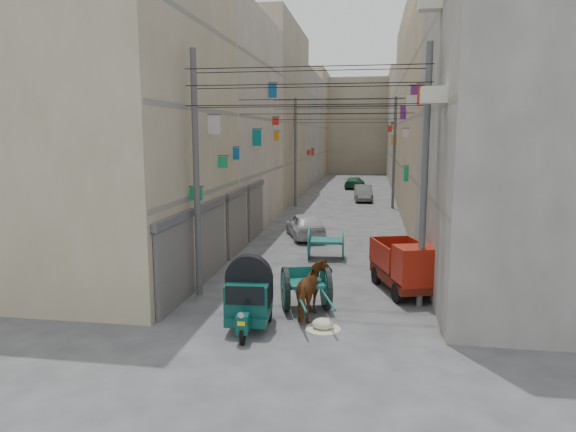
% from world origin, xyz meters
% --- Properties ---
extents(ground, '(140.00, 140.00, 0.00)m').
position_xyz_m(ground, '(0.00, 0.00, 0.00)').
color(ground, '#404143').
rests_on(ground, ground).
extents(building_row_left, '(8.00, 62.00, 14.00)m').
position_xyz_m(building_row_left, '(-8.00, 34.13, 6.46)').
color(building_row_left, '#BBA98D').
rests_on(building_row_left, ground).
extents(building_row_right, '(8.00, 62.00, 14.00)m').
position_xyz_m(building_row_right, '(8.00, 34.13, 6.46)').
color(building_row_right, '#A49F99').
rests_on(building_row_right, ground).
extents(end_cap_building, '(22.00, 10.00, 13.00)m').
position_xyz_m(end_cap_building, '(0.00, 66.00, 6.50)').
color(end_cap_building, tan).
rests_on(end_cap_building, ground).
extents(shutters_left, '(0.18, 14.40, 2.88)m').
position_xyz_m(shutters_left, '(-3.92, 10.38, 1.49)').
color(shutters_left, '#45454A').
rests_on(shutters_left, ground).
extents(signboards, '(8.22, 40.52, 5.67)m').
position_xyz_m(signboards, '(-0.01, 21.66, 3.43)').
color(signboards, orange).
rests_on(signboards, ground).
extents(ac_units, '(0.70, 6.55, 3.35)m').
position_xyz_m(ac_units, '(3.65, 7.67, 7.43)').
color(ac_units, silver).
rests_on(ac_units, ground).
extents(utility_poles, '(7.40, 22.20, 8.00)m').
position_xyz_m(utility_poles, '(0.00, 17.00, 4.00)').
color(utility_poles, '#505053').
rests_on(utility_poles, ground).
extents(overhead_cables, '(7.40, 22.52, 1.12)m').
position_xyz_m(overhead_cables, '(0.00, 14.40, 6.77)').
color(overhead_cables, black).
rests_on(overhead_cables, ground).
extents(auto_rickshaw, '(1.41, 2.29, 1.58)m').
position_xyz_m(auto_rickshaw, '(-1.24, 3.33, 0.93)').
color(auto_rickshaw, black).
rests_on(auto_rickshaw, ground).
extents(tonga_cart, '(1.95, 3.20, 1.36)m').
position_xyz_m(tonga_cart, '(0.12, 5.07, 0.71)').
color(tonga_cart, black).
rests_on(tonga_cart, ground).
extents(mini_truck, '(2.36, 3.54, 1.83)m').
position_xyz_m(mini_truck, '(3.31, 7.03, 0.88)').
color(mini_truck, black).
rests_on(mini_truck, ground).
extents(second_cart, '(1.62, 1.46, 1.36)m').
position_xyz_m(second_cart, '(0.15, 11.71, 0.73)').
color(second_cart, '#155E58').
rests_on(second_cart, ground).
extents(feed_sack, '(0.61, 0.49, 0.31)m').
position_xyz_m(feed_sack, '(0.79, 3.57, 0.15)').
color(feed_sack, beige).
rests_on(feed_sack, ground).
extents(horse, '(0.98, 1.95, 1.61)m').
position_xyz_m(horse, '(0.42, 4.44, 0.80)').
color(horse, brown).
rests_on(horse, ground).
extents(distant_car_white, '(2.74, 4.24, 1.34)m').
position_xyz_m(distant_car_white, '(-1.33, 16.11, 0.67)').
color(distant_car_white, '#BCBCBC').
rests_on(distant_car_white, ground).
extents(distant_car_grey, '(1.66, 3.99, 1.28)m').
position_xyz_m(distant_car_grey, '(1.40, 31.89, 0.64)').
color(distant_car_grey, '#4D5150').
rests_on(distant_car_grey, ground).
extents(distant_car_green, '(2.10, 4.09, 1.14)m').
position_xyz_m(distant_car_green, '(0.38, 41.80, 0.57)').
color(distant_car_green, '#1C532F').
rests_on(distant_car_green, ground).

